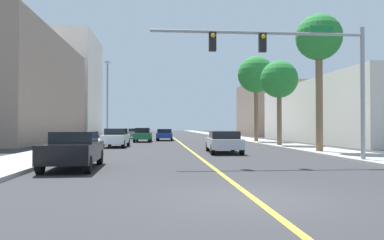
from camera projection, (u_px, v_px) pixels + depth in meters
ground at (175, 139)px, 50.60m from camera, size 192.00×192.00×0.00m
sidewalk_left at (111, 138)px, 49.86m from camera, size 3.28×168.00×0.15m
sidewalk_right at (237, 138)px, 51.36m from camera, size 3.28×168.00×0.15m
lane_marking_center at (175, 139)px, 50.60m from camera, size 0.16×144.00×0.01m
building_left_far at (61, 86)px, 62.49m from camera, size 11.20×14.36×16.65m
building_right_near at (373, 112)px, 40.33m from camera, size 16.00×26.43×6.31m
building_right_far at (289, 110)px, 65.07m from camera, size 15.11×14.93×8.92m
traffic_signal_mast at (298, 60)px, 17.22m from camera, size 9.88×0.36×6.13m
street_lamp at (107, 97)px, 38.08m from camera, size 0.56×0.28×8.09m
palm_near at (319, 40)px, 23.24m from camera, size 2.82×2.82×8.41m
palm_mid at (279, 80)px, 30.77m from camera, size 3.04×3.04×6.87m
palm_far at (256, 75)px, 38.37m from camera, size 3.71×3.71×8.64m
car_white at (116, 137)px, 30.25m from camera, size 1.92×4.54×1.49m
car_blue at (165, 134)px, 43.98m from camera, size 2.01×4.63×1.35m
car_gray at (135, 133)px, 50.97m from camera, size 1.83×4.56×1.37m
car_black at (74, 150)px, 14.85m from camera, size 1.95×4.40×1.45m
car_green at (143, 135)px, 40.06m from camera, size 1.86×4.22×1.49m
car_silver at (224, 141)px, 23.50m from camera, size 2.11×4.62×1.37m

